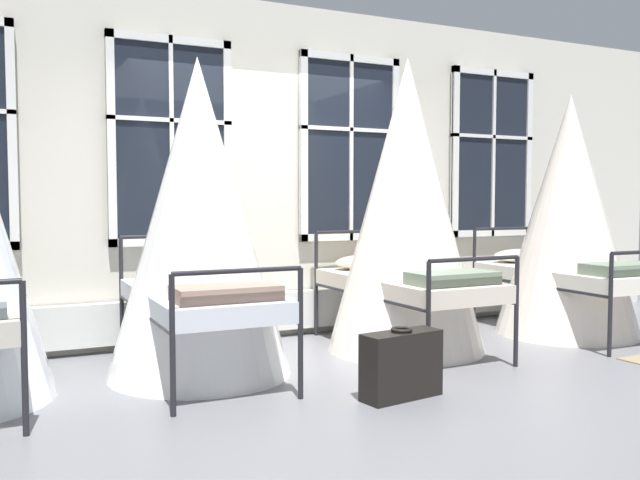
{
  "coord_description": "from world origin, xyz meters",
  "views": [
    {
      "loc": [
        -2.3,
        -4.91,
        1.3
      ],
      "look_at": [
        0.06,
        -0.01,
        0.98
      ],
      "focal_mm": 37.99,
      "sensor_mm": 36.0,
      "label": 1
    }
  ],
  "objects_px": {
    "cot_second": "(199,222)",
    "suitcase_dark": "(401,365)",
    "cot_third": "(406,210)",
    "cot_fourth": "(568,218)"
  },
  "relations": [
    {
      "from": "cot_third",
      "to": "cot_fourth",
      "type": "relative_size",
      "value": 1.08
    },
    {
      "from": "cot_third",
      "to": "suitcase_dark",
      "type": "bearing_deg",
      "value": 144.61
    },
    {
      "from": "cot_third",
      "to": "cot_fourth",
      "type": "height_order",
      "value": "cot_third"
    },
    {
      "from": "cot_fourth",
      "to": "suitcase_dark",
      "type": "xyz_separation_m",
      "value": [
        -2.63,
        -1.14,
        -0.9
      ]
    },
    {
      "from": "suitcase_dark",
      "to": "cot_third",
      "type": "bearing_deg",
      "value": 47.38
    },
    {
      "from": "cot_second",
      "to": "suitcase_dark",
      "type": "relative_size",
      "value": 4.02
    },
    {
      "from": "cot_second",
      "to": "suitcase_dark",
      "type": "bearing_deg",
      "value": -138.95
    },
    {
      "from": "cot_fourth",
      "to": "cot_third",
      "type": "bearing_deg",
      "value": 88.3
    },
    {
      "from": "cot_second",
      "to": "suitcase_dark",
      "type": "distance_m",
      "value": 1.81
    },
    {
      "from": "cot_second",
      "to": "suitcase_dark",
      "type": "xyz_separation_m",
      "value": [
        1.02,
        -1.18,
        -0.91
      ]
    }
  ]
}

